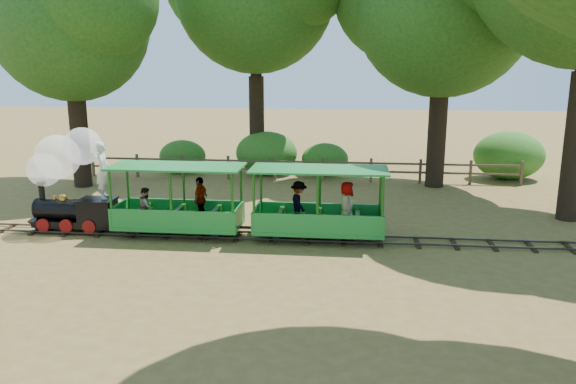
# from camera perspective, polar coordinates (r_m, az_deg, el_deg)

# --- Properties ---
(ground) EXTENTS (90.00, 90.00, 0.00)m
(ground) POSITION_cam_1_polar(r_m,az_deg,el_deg) (15.89, -1.54, -4.75)
(ground) COLOR olive
(ground) RESTS_ON ground
(track) EXTENTS (22.00, 1.00, 0.10)m
(track) POSITION_cam_1_polar(r_m,az_deg,el_deg) (15.87, -1.54, -4.52)
(track) COLOR #3F3D3A
(track) RESTS_ON ground
(locomotive) EXTENTS (2.72, 1.28, 3.13)m
(locomotive) POSITION_cam_1_polar(r_m,az_deg,el_deg) (17.37, -21.54, 1.83)
(locomotive) COLOR black
(locomotive) RESTS_ON ground
(carriage_front) EXTENTS (3.73, 1.53, 1.94)m
(carriage_front) POSITION_cam_1_polar(r_m,az_deg,el_deg) (16.26, -11.08, -1.65)
(carriage_front) COLOR #1D8631
(carriage_front) RESTS_ON track
(carriage_rear) EXTENTS (3.73, 1.53, 1.94)m
(carriage_rear) POSITION_cam_1_polar(r_m,az_deg,el_deg) (15.55, 3.15, -1.95)
(carriage_rear) COLOR #1D8631
(carriage_rear) RESTS_ON track
(oak_nw) EXTENTS (7.41, 6.52, 9.29)m
(oak_nw) POSITION_cam_1_polar(r_m,az_deg,el_deg) (23.65, -21.31, 16.48)
(oak_nw) COLOR #2D2116
(oak_nw) RESTS_ON ground
(fence) EXTENTS (18.10, 0.10, 1.00)m
(fence) POSITION_cam_1_polar(r_m,az_deg,el_deg) (23.48, 1.09, 2.55)
(fence) COLOR brown
(fence) RESTS_ON ground
(shrub_west) EXTENTS (2.10, 1.62, 1.46)m
(shrub_west) POSITION_cam_1_polar(r_m,az_deg,el_deg) (25.74, -10.66, 3.60)
(shrub_west) COLOR #2D6B1E
(shrub_west) RESTS_ON ground
(shrub_mid_w) EXTENTS (2.73, 2.10, 1.89)m
(shrub_mid_w) POSITION_cam_1_polar(r_m,az_deg,el_deg) (24.87, -2.20, 4.00)
(shrub_mid_w) COLOR #2D6B1E
(shrub_mid_w) RESTS_ON ground
(shrub_mid_e) EXTENTS (2.05, 1.57, 1.42)m
(shrub_mid_e) POSITION_cam_1_polar(r_m,az_deg,el_deg) (24.66, 3.77, 3.35)
(shrub_mid_e) COLOR #2D6B1E
(shrub_mid_e) RESTS_ON ground
(shrub_east) EXTENTS (2.93, 2.25, 2.03)m
(shrub_east) POSITION_cam_1_polar(r_m,az_deg,el_deg) (25.50, 21.52, 3.48)
(shrub_east) COLOR #2D6B1E
(shrub_east) RESTS_ON ground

